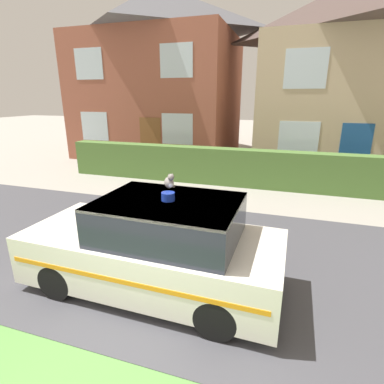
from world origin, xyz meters
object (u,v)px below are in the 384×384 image
police_car (156,247)px  house_right (354,75)px  cat (170,182)px  house_left (160,73)px

police_car → house_right: 12.32m
police_car → cat: size_ratio=13.97×
house_right → cat: bearing=-110.0°
police_car → cat: (0.17, 0.19, 1.01)m
police_car → house_left: 12.88m
house_left → police_car: bearing=-67.0°
cat → house_left: house_left is taller
house_right → house_left: bearing=178.3°
cat → house_left: 12.55m
police_car → house_left: (-4.86, 11.44, 3.39)m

